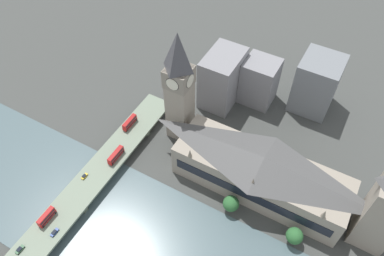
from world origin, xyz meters
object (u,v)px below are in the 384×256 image
parliament_hall (261,173)px  car_southbound_mid (84,176)px  double_decker_bus_rear (130,122)px  car_southbound_lead (20,249)px  clock_tower (179,87)px  car_northbound_tail (54,232)px  double_decker_bus_mid (46,217)px  road_bridge (74,201)px  double_decker_bus_lead (116,155)px

parliament_hall → car_southbound_mid: size_ratio=22.26×
double_decker_bus_rear → car_southbound_lead: bearing=179.8°
parliament_hall → clock_tower: 61.21m
car_northbound_tail → car_southbound_lead: 16.21m
double_decker_bus_mid → clock_tower: bearing=-17.5°
clock_tower → road_bridge: size_ratio=0.43×
road_bridge → car_northbound_tail: car_northbound_tail is taller
parliament_hall → car_northbound_tail: bearing=135.3°
road_bridge → double_decker_bus_mid: (-14.17, 3.66, 3.79)m
car_northbound_tail → parliament_hall: bearing=-44.7°
double_decker_bus_mid → car_northbound_tail: size_ratio=2.30×
car_southbound_lead → double_decker_bus_rear: bearing=-0.2°
car_southbound_lead → double_decker_bus_mid: bearing=-1.2°
parliament_hall → double_decker_bus_lead: parliament_hall is taller
parliament_hall → car_southbound_lead: 120.01m
double_decker_bus_lead → double_decker_bus_rear: double_decker_bus_rear is taller
road_bridge → car_southbound_lead: size_ratio=36.78×
road_bridge → double_decker_bus_rear: double_decker_bus_rear is taller
car_southbound_mid → double_decker_bus_mid: bearing=-179.5°
clock_tower → double_decker_bus_mid: 91.65m
parliament_hall → double_decker_bus_rear: size_ratio=7.87×
double_decker_bus_rear → car_northbound_tail: 73.07m
double_decker_bus_lead → double_decker_bus_rear: bearing=17.1°
clock_tower → road_bridge: (-68.86, 22.51, -32.43)m
road_bridge → double_decker_bus_lead: 32.08m
clock_tower → car_southbound_mid: 68.58m
car_northbound_tail → clock_tower: bearing=-12.0°
clock_tower → car_southbound_mid: bearing=154.5°
car_southbound_lead → double_decker_bus_lead: bearing=-6.6°
double_decker_bus_lead → road_bridge: bearing=173.9°
car_southbound_lead → car_southbound_mid: 45.45m
road_bridge → car_southbound_mid: car_southbound_mid is taller
double_decker_bus_lead → double_decker_bus_mid: bearing=171.3°
parliament_hall → car_southbound_mid: bearing=117.6°
double_decker_bus_rear → car_southbound_lead: 86.70m
clock_tower → car_northbound_tail: 93.85m
road_bridge → double_decker_bus_mid: 15.12m
road_bridge → double_decker_bus_lead: size_ratio=13.87×
car_northbound_tail → car_southbound_mid: size_ratio=1.12×
clock_tower → car_northbound_tail: (-86.77, 18.44, -30.66)m
double_decker_bus_rear → car_northbound_tail: (-72.63, -7.74, -1.94)m
clock_tower → car_southbound_lead: size_ratio=16.00×
parliament_hall → car_southbound_mid: (-42.52, 81.21, -6.72)m
car_southbound_mid → clock_tower: bearing=-25.5°
double_decker_bus_lead → car_southbound_mid: bearing=158.2°
double_decker_bus_lead → double_decker_bus_rear: (23.03, 7.07, 0.05)m
double_decker_bus_lead → double_decker_bus_mid: size_ratio=1.15×
parliament_hall → car_southbound_lead: bearing=137.2°
double_decker_bus_lead → car_northbound_tail: 49.63m
parliament_hall → clock_tower: (12.84, 54.83, 23.99)m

